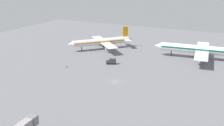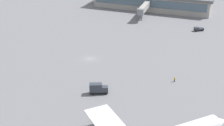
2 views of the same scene
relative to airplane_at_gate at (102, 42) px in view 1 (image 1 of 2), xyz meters
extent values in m
plane|color=slate|center=(33.98, -49.67, -5.30)|extent=(288.00, 288.00, 0.00)
cylinder|color=white|center=(-0.37, -0.39, 0.00)|extent=(30.70, 32.33, 4.42)
cone|color=white|center=(-15.01, -16.01, 0.00)|extent=(6.09, 6.10, 4.20)
cone|color=white|center=(14.28, 15.23, 0.66)|extent=(6.36, 6.45, 3.54)
cube|color=orange|center=(-0.37, -0.39, 0.33)|extent=(29.67, 31.22, 0.80)
cube|color=white|center=(1.01, 1.08, -0.44)|extent=(32.24, 30.79, 0.40)
cylinder|color=#A5A8AD|center=(8.80, -6.23, -1.99)|extent=(5.35, 5.47, 2.43)
cylinder|color=#A5A8AD|center=(-6.79, 8.38, -1.99)|extent=(5.35, 5.47, 2.43)
cube|color=white|center=(12.00, 12.80, 0.44)|extent=(13.60, 13.07, 0.32)
cube|color=orange|center=(12.00, 12.80, 5.75)|extent=(2.99, 3.14, 7.07)
cylinder|color=black|center=(-9.98, -10.65, -3.76)|extent=(0.53, 0.53, 3.09)
cylinder|color=black|center=(4.41, -0.46, -3.76)|extent=(0.53, 0.53, 3.09)
cylinder|color=black|center=(-0.75, 4.37, -3.76)|extent=(0.53, 0.53, 3.09)
cylinder|color=white|center=(63.63, 5.77, 0.76)|extent=(46.19, 9.48, 5.05)
cone|color=white|center=(39.27, 3.39, 0.76)|extent=(5.49, 5.27, 4.80)
cube|color=#0C593F|center=(63.63, 5.77, 1.14)|extent=(44.37, 9.40, 0.91)
cube|color=white|center=(65.91, 5.99, 0.25)|extent=(11.54, 44.13, 0.45)
cylinder|color=#A5A8AD|center=(67.10, -6.17, -1.51)|extent=(6.21, 3.34, 2.78)
cylinder|color=#A5A8AD|center=(64.73, 18.14, -1.51)|extent=(6.21, 3.34, 2.78)
cylinder|color=black|center=(47.63, 4.21, -3.53)|extent=(0.61, 0.61, 3.54)
cylinder|color=black|center=(67.67, 2.10, -3.53)|extent=(0.61, 0.61, 3.54)
cylinder|color=black|center=(66.89, 10.14, -3.53)|extent=(0.61, 0.61, 3.54)
cube|color=black|center=(20.48, -26.82, -4.75)|extent=(5.89, 4.02, 0.30)
cube|color=#333842|center=(18.74, -27.60, -3.80)|extent=(2.42, 2.47, 1.60)
cube|color=#3F596B|center=(18.00, -27.93, -3.48)|extent=(0.72, 1.49, 0.90)
cube|color=#333842|center=(21.30, -26.46, -3.30)|extent=(4.24, 3.28, 2.60)
cylinder|color=black|center=(19.07, -28.49, -4.90)|extent=(0.85, 0.60, 0.80)
cylinder|color=black|center=(18.30, -26.75, -4.90)|extent=(0.85, 0.60, 0.80)
cylinder|color=black|center=(22.65, -26.89, -4.90)|extent=(0.85, 0.60, 0.80)
cylinder|color=black|center=(21.88, -25.16, -4.90)|extent=(0.85, 0.60, 0.80)
cylinder|color=#1E2338|center=(0.56, -42.81, -4.88)|extent=(0.39, 0.39, 0.85)
cylinder|color=yellow|center=(0.56, -42.81, -4.15)|extent=(0.46, 0.46, 0.60)
sphere|color=tan|center=(0.56, -42.81, -3.74)|extent=(0.22, 0.22, 0.22)
cylinder|color=yellow|center=(0.80, -42.87, -4.15)|extent=(0.10, 0.10, 0.54)
cylinder|color=yellow|center=(0.33, -42.75, -4.15)|extent=(0.10, 0.10, 0.54)
cube|color=slate|center=(29.45, -99.98, -0.10)|extent=(3.27, 2.60, 3.08)
camera|label=1|loc=(82.38, -151.00, 41.90)|focal=40.69mm
camera|label=2|loc=(-15.01, 53.74, 45.13)|focal=53.23mm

